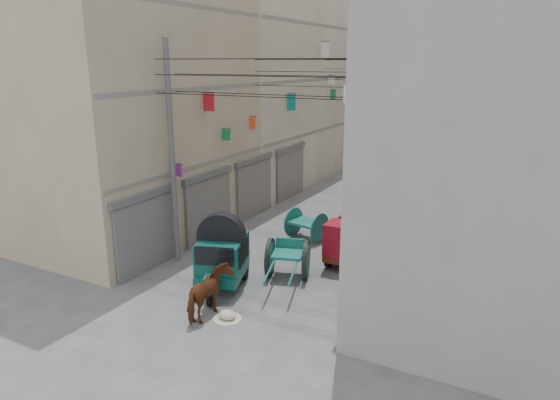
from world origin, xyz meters
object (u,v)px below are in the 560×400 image
Objects in this scene: feed_sack at (227,315)px; distant_car_white at (399,163)px; mini_truck at (351,242)px; second_cart at (306,224)px; horse at (210,294)px; distant_car_grey at (464,152)px; auto_rickshaw at (222,254)px; tonga_cart at (288,258)px; distant_car_green at (449,135)px.

distant_car_white reaches higher than feed_sack.
second_cart is at bearing 146.33° from mini_truck.
second_cart is 7.31m from horse.
mini_truck reaches higher than feed_sack.
auto_rickshaw is at bearing -96.21° from distant_car_grey.
tonga_cart is at bearing -126.76° from mini_truck.
distant_car_green is at bearing 100.13° from second_cart.
mini_truck reaches higher than tonga_cart.
auto_rickshaw is 1.74× the size of second_cart.
tonga_cart is (1.56, 1.69, -0.43)m from auto_rickshaw.
tonga_cart reaches higher than distant_car_white.
distant_car_grey is at bearing 117.62° from distant_car_green.
mini_truck is (3.06, 3.86, -0.31)m from auto_rickshaw.
auto_rickshaw is 2.34m from tonga_cart.
mini_truck reaches higher than distant_car_grey.
distant_car_grey is (2.71, 29.19, -0.16)m from horse.
auto_rickshaw is at bearing -71.31° from horse.
distant_car_white is 7.71m from distant_car_grey.
distant_car_white reaches higher than distant_car_grey.
distant_car_grey is at bearing 63.34° from auto_rickshaw.
second_cart is at bearing -96.67° from distant_car_grey.
horse is at bearing -113.10° from mini_truck.
auto_rickshaw reaches higher than tonga_cart.
distant_car_green is (-2.02, 31.87, -0.20)m from mini_truck.
distant_car_white is at bearing 98.92° from distant_car_green.
second_cart is 3.15× the size of feed_sack.
horse is at bearing 100.68° from distant_car_green.
second_cart is at bearing 87.41° from tonga_cart.
mini_truck is 23.45m from distant_car_grey.
feed_sack is 0.14× the size of distant_car_white.
tonga_cart reaches higher than distant_car_grey.
horse reaches higher than distant_car_green.
horse is 0.46× the size of distant_car_white.
feed_sack is 37.49m from distant_car_green.
mini_truck is 6.16m from horse.
auto_rickshaw is 1.64× the size of horse.
distant_car_grey is (0.50, 23.44, -0.26)m from mini_truck.
distant_car_white is (0.48, 20.23, -0.50)m from auto_rickshaw.
mini_truck is 6.04× the size of feed_sack.
distant_car_green is at bearing 72.76° from tonga_cart.
feed_sack is at bearing -93.12° from distant_car_grey.
distant_car_green is (0.55, 15.49, -0.01)m from distant_car_white.
mini_truck is 1.92× the size of second_cart.
feed_sack is at bearing 111.73° from distant_car_white.
feed_sack is (-0.21, -3.46, -0.58)m from tonga_cart.
mini_truck is 2.97m from second_cart.
mini_truck is 5.92m from feed_sack.
horse is at bearing -76.39° from second_cart.
distant_car_grey is (3.56, 27.30, -0.57)m from auto_rickshaw.
tonga_cart is 1.02× the size of mini_truck.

